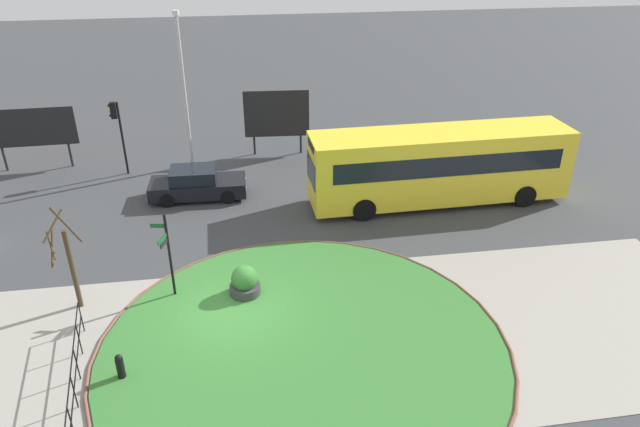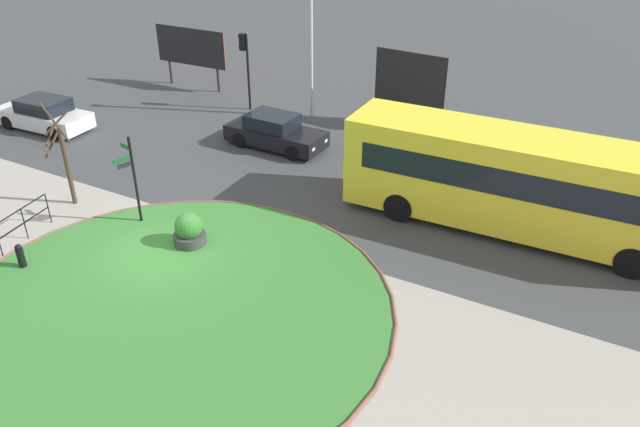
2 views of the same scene
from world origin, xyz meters
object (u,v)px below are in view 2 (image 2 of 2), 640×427
(bus_yellow, at_px, (520,182))
(billboard_right, at_px, (191,48))
(car_near_lane, at_px, (43,115))
(traffic_light_near, at_px, (245,55))
(car_far_lane, at_px, (275,132))
(street_tree_bare, at_px, (64,158))
(bollard_foreground, at_px, (21,257))
(lamppost_tall, at_px, (311,29))
(billboard_left, at_px, (410,81))
(signpost_directional, at_px, (132,175))
(planter_near_signpost, at_px, (189,232))

(bus_yellow, bearing_deg, billboard_right, -21.24)
(car_near_lane, distance_m, traffic_light_near, 9.51)
(car_far_lane, xyz_separation_m, street_tree_bare, (-3.65, -7.75, 1.13))
(bollard_foreground, xyz_separation_m, lamppost_tall, (1.33, 15.30, 3.65))
(car_near_lane, height_order, car_far_lane, car_near_lane)
(bollard_foreground, relative_size, street_tree_bare, 0.22)
(bus_yellow, height_order, billboard_left, billboard_left)
(signpost_directional, height_order, street_tree_bare, street_tree_bare)
(bollard_foreground, height_order, billboard_left, billboard_left)
(street_tree_bare, bearing_deg, signpost_directional, 1.27)
(car_near_lane, distance_m, planter_near_signpost, 12.98)
(bus_yellow, relative_size, street_tree_bare, 2.90)
(signpost_directional, height_order, traffic_light_near, traffic_light_near)
(car_far_lane, distance_m, lamppost_tall, 5.20)
(bollard_foreground, bearing_deg, car_far_lane, 81.35)
(car_far_lane, xyz_separation_m, billboard_right, (-8.04, 4.64, 1.47))
(billboard_left, distance_m, planter_near_signpost, 13.09)
(car_far_lane, relative_size, traffic_light_near, 1.19)
(bollard_foreground, distance_m, street_tree_bare, 4.36)
(car_far_lane, bearing_deg, car_near_lane, -160.96)
(street_tree_bare, bearing_deg, billboard_left, 58.39)
(car_far_lane, bearing_deg, billboard_left, 51.02)
(bollard_foreground, distance_m, lamppost_tall, 15.79)
(signpost_directional, bearing_deg, bollard_foreground, -107.31)
(bollard_foreground, bearing_deg, signpost_directional, 72.69)
(car_far_lane, xyz_separation_m, traffic_light_near, (-3.67, 3.27, 2.02))
(car_near_lane, relative_size, planter_near_signpost, 3.99)
(signpost_directional, height_order, car_near_lane, signpost_directional)
(bollard_foreground, distance_m, planter_near_signpost, 4.97)
(signpost_directional, bearing_deg, traffic_light_near, 105.81)
(lamppost_tall, xyz_separation_m, street_tree_bare, (-3.24, -11.62, -2.31))
(car_near_lane, height_order, planter_near_signpost, car_near_lane)
(planter_near_signpost, bearing_deg, car_near_lane, 158.80)
(car_far_lane, xyz_separation_m, planter_near_signpost, (1.83, -7.97, -0.14))
(billboard_left, distance_m, street_tree_bare, 14.76)
(bus_yellow, bearing_deg, traffic_light_near, -21.94)
(traffic_light_near, relative_size, street_tree_bare, 0.93)
(planter_near_signpost, bearing_deg, lamppost_tall, 100.72)
(traffic_light_near, bearing_deg, lamppost_tall, -173.99)
(bollard_foreground, height_order, traffic_light_near, traffic_light_near)
(traffic_light_near, height_order, planter_near_signpost, traffic_light_near)
(lamppost_tall, bearing_deg, car_near_lane, -144.06)
(car_near_lane, height_order, traffic_light_near, traffic_light_near)
(bus_yellow, relative_size, lamppost_tall, 1.50)
(signpost_directional, distance_m, traffic_light_near, 11.42)
(planter_near_signpost, relative_size, street_tree_bare, 0.29)
(bollard_foreground, bearing_deg, lamppost_tall, 85.04)
(car_near_lane, relative_size, traffic_light_near, 1.27)
(bollard_foreground, relative_size, planter_near_signpost, 0.75)
(signpost_directional, xyz_separation_m, billboard_right, (-7.47, 12.32, 0.33))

